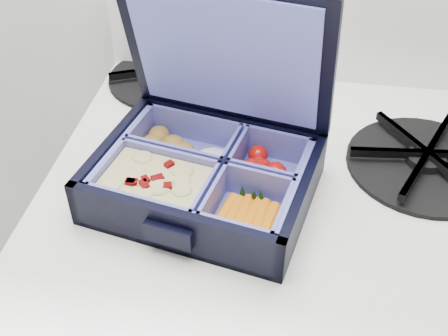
# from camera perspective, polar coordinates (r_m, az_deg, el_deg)

# --- Properties ---
(bento_box) EXTENTS (0.24, 0.21, 0.05)m
(bento_box) POSITION_cam_1_polar(r_m,az_deg,el_deg) (0.57, -1.99, -0.94)
(bento_box) COLOR black
(bento_box) RESTS_ON stove
(burner_grate) EXTENTS (0.19, 0.19, 0.02)m
(burner_grate) POSITION_cam_1_polar(r_m,az_deg,el_deg) (0.66, 19.85, 1.00)
(burner_grate) COLOR black
(burner_grate) RESTS_ON stove
(burner_grate_rear) EXTENTS (0.21, 0.21, 0.02)m
(burner_grate_rear) POSITION_cam_1_polar(r_m,az_deg,el_deg) (0.77, -5.84, 9.49)
(burner_grate_rear) COLOR black
(burner_grate_rear) RESTS_ON stove
(fork) EXTENTS (0.07, 0.19, 0.01)m
(fork) POSITION_cam_1_polar(r_m,az_deg,el_deg) (0.68, 3.51, 4.35)
(fork) COLOR #A0A2B1
(fork) RESTS_ON stove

